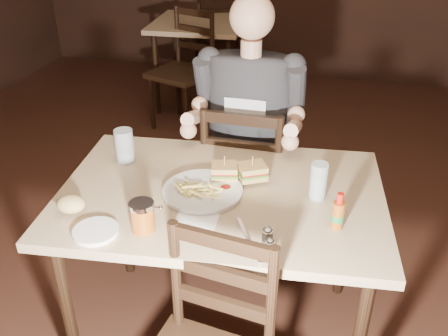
% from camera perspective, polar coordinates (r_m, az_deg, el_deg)
% --- Properties ---
extents(room_shell, '(7.00, 7.00, 7.00)m').
position_cam_1_polar(room_shell, '(1.87, 2.88, 16.41)').
color(room_shell, black).
rests_on(room_shell, ground).
extents(main_table, '(1.36, 0.97, 0.77)m').
position_cam_1_polar(main_table, '(2.02, -0.34, -4.51)').
color(main_table, tan).
rests_on(main_table, ground).
extents(bg_table, '(0.85, 0.85, 0.77)m').
position_cam_1_polar(bg_table, '(4.63, -2.87, 15.33)').
color(bg_table, tan).
rests_on(bg_table, ground).
extents(chair_far, '(0.44, 0.48, 0.94)m').
position_cam_1_polar(chair_far, '(2.63, 2.76, -1.49)').
color(chair_far, black).
rests_on(chair_far, ground).
extents(bg_chair_far, '(0.58, 0.60, 0.94)m').
position_cam_1_polar(bg_chair_far, '(5.19, -1.03, 14.55)').
color(bg_chair_far, black).
rests_on(bg_chair_far, ground).
extents(bg_chair_near, '(0.58, 0.61, 0.96)m').
position_cam_1_polar(bg_chair_near, '(4.18, -4.97, 10.79)').
color(bg_chair_near, black).
rests_on(bg_chair_near, ground).
extents(diner, '(0.54, 0.43, 0.94)m').
position_cam_1_polar(diner, '(2.37, 2.80, 7.99)').
color(diner, '#2C2B30').
rests_on(diner, chair_far).
extents(dinner_plate, '(0.33, 0.33, 0.02)m').
position_cam_1_polar(dinner_plate, '(1.96, -2.46, -2.77)').
color(dinner_plate, white).
rests_on(dinner_plate, main_table).
extents(sandwich_left, '(0.12, 0.11, 0.09)m').
position_cam_1_polar(sandwich_left, '(2.01, 0.06, 0.04)').
color(sandwich_left, tan).
rests_on(sandwich_left, dinner_plate).
extents(sandwich_right, '(0.14, 0.13, 0.10)m').
position_cam_1_polar(sandwich_right, '(2.01, 3.27, 0.05)').
color(sandwich_right, tan).
rests_on(sandwich_right, dinner_plate).
extents(fries_pile, '(0.23, 0.17, 0.04)m').
position_cam_1_polar(fries_pile, '(1.94, -3.15, -2.30)').
color(fries_pile, '#DBC566').
rests_on(fries_pile, dinner_plate).
extents(ketchup_dollop, '(0.05, 0.05, 0.01)m').
position_cam_1_polar(ketchup_dollop, '(1.96, 0.19, -2.17)').
color(ketchup_dollop, maroon).
rests_on(ketchup_dollop, dinner_plate).
extents(glass_left, '(0.09, 0.09, 0.15)m').
position_cam_1_polar(glass_left, '(2.20, -11.30, 2.49)').
color(glass_left, silver).
rests_on(glass_left, main_table).
extents(glass_right, '(0.07, 0.07, 0.15)m').
position_cam_1_polar(glass_right, '(1.93, 10.74, -1.49)').
color(glass_right, silver).
rests_on(glass_right, main_table).
extents(hot_sauce, '(0.05, 0.05, 0.14)m').
position_cam_1_polar(hot_sauce, '(1.79, 12.95, -4.78)').
color(hot_sauce, '#8E4310').
rests_on(hot_sauce, main_table).
extents(salt_shaker, '(0.03, 0.03, 0.06)m').
position_cam_1_polar(salt_shaker, '(1.66, 5.26, -8.93)').
color(salt_shaker, white).
rests_on(salt_shaker, main_table).
extents(pepper_shaker, '(0.04, 0.04, 0.07)m').
position_cam_1_polar(pepper_shaker, '(1.69, 4.98, -7.87)').
color(pepper_shaker, '#38332D').
rests_on(pepper_shaker, main_table).
extents(syrup_dispenser, '(0.10, 0.10, 0.11)m').
position_cam_1_polar(syrup_dispenser, '(1.76, -9.30, -5.47)').
color(syrup_dispenser, '#8E4310').
rests_on(syrup_dispenser, main_table).
extents(napkin, '(0.16, 0.15, 0.00)m').
position_cam_1_polar(napkin, '(1.83, -3.11, -5.80)').
color(napkin, white).
rests_on(napkin, main_table).
extents(knife, '(0.10, 0.18, 0.00)m').
position_cam_1_polar(knife, '(1.74, 2.46, -7.55)').
color(knife, silver).
rests_on(knife, napkin).
extents(fork, '(0.02, 0.17, 0.01)m').
position_cam_1_polar(fork, '(1.69, 4.47, -8.92)').
color(fork, silver).
rests_on(fork, napkin).
extents(side_plate, '(0.17, 0.17, 0.01)m').
position_cam_1_polar(side_plate, '(1.81, -14.43, -7.12)').
color(side_plate, white).
rests_on(side_plate, main_table).
extents(bread_roll, '(0.12, 0.10, 0.06)m').
position_cam_1_polar(bread_roll, '(1.91, -17.09, -3.95)').
color(bread_roll, tan).
rests_on(bread_roll, side_plate).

